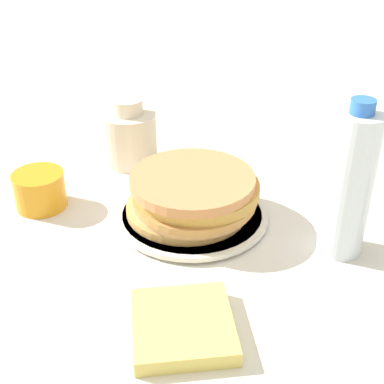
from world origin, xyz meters
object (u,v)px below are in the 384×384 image
(plate, at_px, (192,215))
(pancake_stack, at_px, (193,194))
(juice_glass, at_px, (40,190))
(water_bottle_near, at_px, (349,184))
(cream_jug, at_px, (129,136))

(plate, xyz_separation_m, pancake_stack, (-0.00, 0.00, 0.04))
(pancake_stack, bearing_deg, juice_glass, -21.28)
(pancake_stack, distance_m, water_bottle_near, 0.22)
(juice_glass, distance_m, cream_jug, 0.20)
(juice_glass, height_order, cream_jug, cream_jug)
(pancake_stack, relative_size, water_bottle_near, 0.88)
(pancake_stack, relative_size, juice_glass, 2.45)
(plate, relative_size, cream_jug, 1.92)
(plate, xyz_separation_m, water_bottle_near, (-0.18, 0.12, 0.10))
(cream_jug, bearing_deg, pancake_stack, 108.81)
(pancake_stack, bearing_deg, plate, -47.15)
(juice_glass, bearing_deg, cream_jug, -141.53)
(water_bottle_near, bearing_deg, cream_jug, -51.94)
(plate, height_order, water_bottle_near, water_bottle_near)
(plate, bearing_deg, juice_glass, -21.03)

